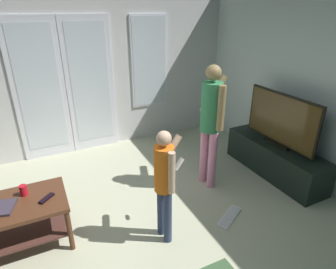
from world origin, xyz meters
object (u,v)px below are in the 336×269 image
person_adult (211,117)px  cup_by_laptop (24,190)px  person_child (165,178)px  tv_remote_black (47,198)px  flat_screen_tv (281,120)px  coffee_table (13,217)px  tv_stand (275,159)px  loose_keyboard (229,217)px

person_adult → cup_by_laptop: size_ratio=14.88×
person_child → tv_remote_black: size_ratio=7.28×
flat_screen_tv → person_child: 2.04m
tv_remote_black → coffee_table: bearing=127.2°
coffee_table → flat_screen_tv: flat_screen_tv is taller
tv_stand → flat_screen_tv: 0.61m
cup_by_laptop → person_adult: bearing=0.4°
flat_screen_tv → person_adult: (-1.02, 0.21, 0.14)m
person_adult → person_child: size_ratio=1.33×
coffee_table → tv_remote_black: size_ratio=6.07×
loose_keyboard → tv_remote_black: bearing=164.0°
tv_stand → tv_remote_black: 3.08m
tv_stand → cup_by_laptop: 3.29m
person_adult → flat_screen_tv: bearing=-11.4°
person_adult → cup_by_laptop: bearing=-179.6°
tv_stand → person_adult: bearing=168.4°
coffee_table → loose_keyboard: 2.32m
flat_screen_tv → person_child: (-1.99, -0.46, -0.10)m
loose_keyboard → cup_by_laptop: size_ratio=4.04×
tv_stand → person_adult: size_ratio=0.96×
cup_by_laptop → tv_remote_black: bearing=-41.4°
tv_stand → loose_keyboard: bearing=-156.2°
person_child → cup_by_laptop: (-1.27, 0.65, -0.17)m
coffee_table → cup_by_laptop: bearing=41.0°
coffee_table → loose_keyboard: (2.21, -0.60, -0.37)m
cup_by_laptop → coffee_table: bearing=-139.0°
coffee_table → person_adult: bearing=3.2°
cup_by_laptop → tv_remote_black: 0.27m
person_adult → person_child: person_adult is taller
flat_screen_tv → tv_stand: bearing=-64.9°
person_adult → coffee_table: bearing=-176.8°
flat_screen_tv → loose_keyboard: (-1.18, -0.53, -0.83)m
loose_keyboard → tv_stand: bearing=23.8°
flat_screen_tv → person_adult: person_adult is taller
flat_screen_tv → cup_by_laptop: flat_screen_tv is taller
tv_remote_black → loose_keyboard: bearing=-59.0°
coffee_table → person_child: person_child is taller
loose_keyboard → person_child: bearing=175.4°
person_adult → loose_keyboard: size_ratio=3.68×
flat_screen_tv → tv_remote_black: size_ratio=7.04×
coffee_table → cup_by_laptop: size_ratio=9.32×
person_child → loose_keyboard: person_child is taller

